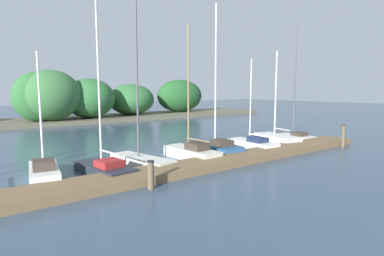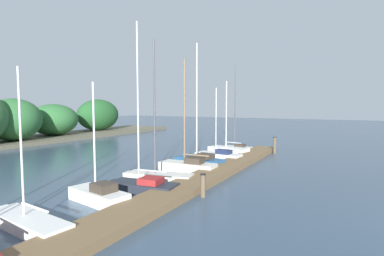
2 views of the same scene
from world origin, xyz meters
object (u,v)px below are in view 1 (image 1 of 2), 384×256
object	(u,v)px
sailboat_4	(44,171)
sailboat_11	(294,135)
sailboat_9	(252,144)
sailboat_7	(190,151)
sailboat_10	(275,138)
mooring_piling_2	(343,136)
sailboat_6	(140,158)
sailboat_5	(103,166)
mooring_piling_1	(151,175)
sailboat_8	(217,146)

from	to	relation	value
sailboat_4	sailboat_11	bearing A→B (deg)	-79.94
sailboat_9	sailboat_7	bearing A→B (deg)	93.52
sailboat_10	mooring_piling_2	world-z (taller)	sailboat_10
mooring_piling_2	sailboat_6	bearing A→B (deg)	164.54
mooring_piling_2	sailboat_4	bearing A→B (deg)	168.20
sailboat_5	mooring_piling_1	size ratio (longest dim) A/B	7.58
sailboat_4	sailboat_8	world-z (taller)	sailboat_8
sailboat_8	sailboat_11	xyz separation A→B (m)	(7.50, 0.03, -0.04)
sailboat_6	sailboat_9	bearing A→B (deg)	-104.58
sailboat_6	sailboat_9	xyz separation A→B (m)	(7.51, -0.41, -0.02)
sailboat_9	sailboat_10	bearing A→B (deg)	-78.16
sailboat_9	sailboat_10	world-z (taller)	sailboat_10
sailboat_10	sailboat_8	bearing A→B (deg)	102.69
sailboat_9	sailboat_8	bearing A→B (deg)	88.00
sailboat_6	sailboat_8	size ratio (longest dim) A/B	0.93
sailboat_8	mooring_piling_1	distance (m)	7.26
sailboat_5	sailboat_9	world-z (taller)	sailboat_5
sailboat_8	sailboat_9	world-z (taller)	sailboat_8
sailboat_6	sailboat_11	xyz separation A→B (m)	(12.39, -0.07, 0.04)
mooring_piling_2	sailboat_11	bearing A→B (deg)	94.48
mooring_piling_1	mooring_piling_2	size ratio (longest dim) A/B	0.76
sailboat_7	sailboat_10	bearing A→B (deg)	-89.80
sailboat_4	sailboat_5	size ratio (longest dim) A/B	0.64
sailboat_6	sailboat_9	distance (m)	7.53
sailboat_9	sailboat_10	xyz separation A→B (m)	(2.75, 0.35, 0.04)
sailboat_4	sailboat_9	bearing A→B (deg)	-81.73
sailboat_4	sailboat_6	bearing A→B (deg)	-80.19
sailboat_6	sailboat_10	size ratio (longest dim) A/B	1.25
sailboat_7	sailboat_9	size ratio (longest dim) A/B	1.28
sailboat_6	sailboat_9	size ratio (longest dim) A/B	1.41
sailboat_7	sailboat_10	distance (m)	7.43
sailboat_9	mooring_piling_2	size ratio (longest dim) A/B	3.87
sailboat_4	sailboat_11	world-z (taller)	sailboat_11
sailboat_6	sailboat_11	size ratio (longest dim) A/B	0.98
sailboat_11	mooring_piling_2	xyz separation A→B (m)	(0.27, -3.43, 0.32)
sailboat_8	sailboat_10	size ratio (longest dim) A/B	1.36
sailboat_5	sailboat_7	xyz separation A→B (m)	(4.92, 0.25, 0.04)
mooring_piling_1	sailboat_6	bearing A→B (deg)	67.57
sailboat_4	sailboat_8	distance (m)	9.24
sailboat_5	sailboat_8	xyz separation A→B (m)	(6.98, 0.47, 0.06)
sailboat_6	mooring_piling_2	size ratio (longest dim) A/B	5.47
sailboat_4	sailboat_5	distance (m)	2.35
sailboat_11	mooring_piling_1	bearing A→B (deg)	105.57
mooring_piling_1	sailboat_11	bearing A→B (deg)	14.22
sailboat_4	sailboat_11	size ratio (longest dim) A/B	0.65
sailboat_7	mooring_piling_2	world-z (taller)	sailboat_7
sailboat_7	sailboat_10	world-z (taller)	sailboat_7
sailboat_6	mooring_piling_2	distance (m)	13.14
sailboat_5	sailboat_9	distance (m)	9.60
sailboat_6	mooring_piling_1	bearing A→B (deg)	146.10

